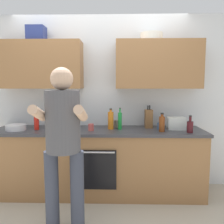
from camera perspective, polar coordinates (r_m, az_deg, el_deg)
The scene contains 16 objects.
ground_plane at distance 3.39m, azimuth -3.36°, elevation -19.49°, with size 12.00×12.00×0.00m, color #B2A893.
back_wall_unit at distance 3.32m, azimuth -3.17°, elevation 6.70°, with size 4.00×0.38×2.50m.
counter at distance 3.22m, azimuth -3.42°, elevation -12.25°, with size 2.84×0.67×0.90m.
person_standing at distance 2.32m, azimuth -12.12°, elevation -6.17°, with size 0.49×0.45×1.67m.
bottle_wine at distance 3.04m, azimuth 18.92°, elevation -3.41°, with size 0.08×0.08×0.22m.
bottle_vinegar at distance 3.00m, azimuth 12.36°, elevation -2.84°, with size 0.07×0.07×0.24m.
bottle_soda at distance 3.09m, azimuth 1.99°, elevation -2.17°, with size 0.05×0.05×0.29m.
bottle_juice at distance 3.10m, azimuth -0.32°, elevation -2.08°, with size 0.08×0.08×0.28m.
bottle_hotsauce at distance 3.23m, azimuth -18.37°, elevation -1.94°, with size 0.06×0.06×0.32m.
cup_ceramic at distance 3.02m, azimuth -5.27°, elevation -3.82°, with size 0.07×0.07×0.09m, color #BF4C47.
cup_tea at distance 3.16m, azimuth 11.98°, elevation -3.47°, with size 0.08×0.08×0.09m, color #33598C.
cup_stoneware at distance 3.21m, azimuth 1.07°, elevation -3.04°, with size 0.07×0.07×0.10m, color slate.
mixing_bowl at distance 3.30m, azimuth -22.89°, elevation -3.56°, with size 0.27×0.27×0.07m, color silver.
knife_block at distance 3.24m, azimuth 9.14°, elevation -1.65°, with size 0.10×0.14×0.32m.
potted_herb at distance 3.23m, azimuth -13.72°, elevation -1.56°, with size 0.15×0.15×0.27m.
grocery_bag_produce at distance 3.23m, azimuth 15.73°, elevation -2.71°, with size 0.23×0.20×0.16m, color silver.
Camera 1 is at (0.26, -3.03, 1.49)m, focal length 36.58 mm.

